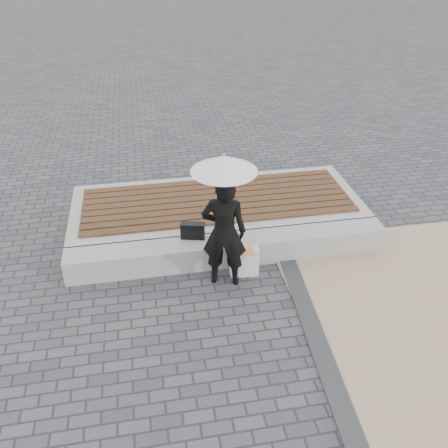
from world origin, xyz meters
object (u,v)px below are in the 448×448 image
Objects in this scene: woman at (224,232)px; handbag at (193,231)px; canvas_tote at (244,262)px; parasol at (224,163)px; seating_ledge at (230,249)px.

woman reaches higher than handbag.
handbag is (-0.37, 0.62, -0.34)m from woman.
canvas_tote is at bearing -22.56° from handbag.
parasol is 1.57m from handbag.
handbag is at bearing 166.67° from seating_ledge.
woman reaches higher than seating_ledge.
canvas_tote is at bearing 18.49° from parasol.
canvas_tote is (0.70, -0.51, -0.31)m from handbag.
seating_ledge is 0.66m from handbag.
parasol reaches higher than handbag.
parasol is 3.05× the size of handbag.
parasol is 1.73m from canvas_tote.
parasol reaches higher than canvas_tote.
seating_ledge is at bearing -96.61° from woman.
parasol reaches higher than woman.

